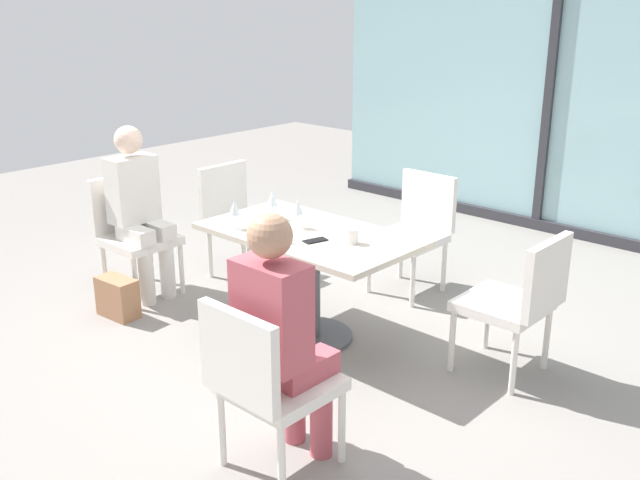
# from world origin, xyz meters

# --- Properties ---
(ground_plane) EXTENTS (12.00, 12.00, 0.00)m
(ground_plane) POSITION_xyz_m (0.00, 0.00, 0.00)
(ground_plane) COLOR gray
(window_wall_backdrop) EXTENTS (4.66, 0.10, 2.70)m
(window_wall_backdrop) POSITION_xyz_m (0.00, 3.20, 1.21)
(window_wall_backdrop) COLOR #8CB7BC
(window_wall_backdrop) RESTS_ON ground_plane
(dining_table_main) EXTENTS (1.37, 0.77, 0.73)m
(dining_table_main) POSITION_xyz_m (0.00, 0.00, 0.54)
(dining_table_main) COLOR #BCB29E
(dining_table_main) RESTS_ON ground_plane
(chair_side_end) EXTENTS (0.50, 0.46, 0.87)m
(chair_side_end) POSITION_xyz_m (-1.51, -0.30, 0.50)
(chair_side_end) COLOR silver
(chair_side_end) RESTS_ON ground_plane
(chair_front_right) EXTENTS (0.46, 0.50, 0.87)m
(chair_front_right) POSITION_xyz_m (0.82, -1.16, 0.50)
(chair_front_right) COLOR silver
(chair_front_right) RESTS_ON ground_plane
(chair_far_right) EXTENTS (0.50, 0.46, 0.87)m
(chair_far_right) POSITION_xyz_m (1.22, 0.45, 0.50)
(chair_far_right) COLOR silver
(chair_far_right) RESTS_ON ground_plane
(chair_far_left) EXTENTS (0.50, 0.46, 0.87)m
(chair_far_left) POSITION_xyz_m (-1.22, 0.45, 0.50)
(chair_far_left) COLOR silver
(chair_far_left) RESTS_ON ground_plane
(chair_near_window) EXTENTS (0.46, 0.51, 0.87)m
(chair_near_window) POSITION_xyz_m (0.00, 1.16, 0.50)
(chair_near_window) COLOR silver
(chair_near_window) RESTS_ON ground_plane
(person_side_end) EXTENTS (0.39, 0.34, 1.26)m
(person_side_end) POSITION_xyz_m (-1.40, -0.30, 0.70)
(person_side_end) COLOR silver
(person_side_end) RESTS_ON ground_plane
(person_front_right) EXTENTS (0.34, 0.39, 1.26)m
(person_front_right) POSITION_xyz_m (0.82, -1.05, 0.70)
(person_front_right) COLOR #B24C56
(person_front_right) RESTS_ON ground_plane
(wine_glass_0) EXTENTS (0.07, 0.07, 0.18)m
(wine_glass_0) POSITION_xyz_m (-0.11, 0.01, 0.86)
(wine_glass_0) COLOR silver
(wine_glass_0) RESTS_ON dining_table_main
(wine_glass_1) EXTENTS (0.07, 0.07, 0.18)m
(wine_glass_1) POSITION_xyz_m (-0.04, -0.27, 0.86)
(wine_glass_1) COLOR silver
(wine_glass_1) RESTS_ON dining_table_main
(wine_glass_2) EXTENTS (0.07, 0.07, 0.18)m
(wine_glass_2) POSITION_xyz_m (-0.37, 0.04, 0.86)
(wine_glass_2) COLOR silver
(wine_glass_2) RESTS_ON dining_table_main
(wine_glass_3) EXTENTS (0.07, 0.07, 0.18)m
(wine_glass_3) POSITION_xyz_m (-0.39, -0.27, 0.86)
(wine_glass_3) COLOR silver
(wine_glass_3) RESTS_ON dining_table_main
(coffee_cup) EXTENTS (0.08, 0.08, 0.09)m
(coffee_cup) POSITION_xyz_m (0.34, 0.01, 0.78)
(coffee_cup) COLOR white
(coffee_cup) RESTS_ON dining_table_main
(cell_phone_on_table) EXTENTS (0.11, 0.16, 0.01)m
(cell_phone_on_table) POSITION_xyz_m (0.15, -0.11, 0.73)
(cell_phone_on_table) COLOR black
(cell_phone_on_table) RESTS_ON dining_table_main
(handbag_0) EXTENTS (0.31, 0.18, 0.28)m
(handbag_0) POSITION_xyz_m (-1.21, -0.65, 0.14)
(handbag_0) COLOR #A3704C
(handbag_0) RESTS_ON ground_plane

